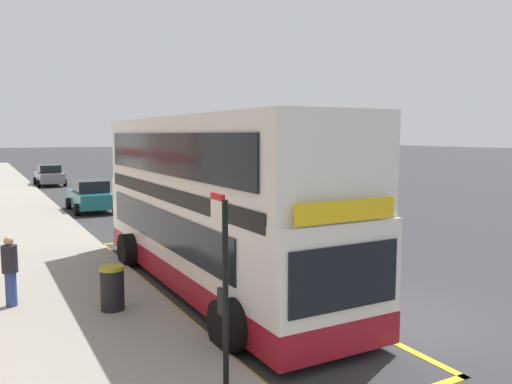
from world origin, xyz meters
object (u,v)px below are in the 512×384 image
Objects in this scene: parked_car_teal_across at (91,196)px; parked_car_black_far at (204,185)px; double_decker_bus at (212,208)px; bus_stop_sign at (223,277)px; parked_car_grey_distant at (50,175)px; litter_bin at (112,288)px; pedestrian_waiting_near_sign at (10,269)px.

parked_car_teal_across is 7.76m from parked_car_black_far.
double_decker_bus is 5.68m from bus_stop_sign.
litter_bin is at bearing 86.60° from parked_car_grey_distant.
parked_car_grey_distant is at bearing 90.66° from double_decker_bus.
double_decker_bus is at bearing -112.17° from parked_car_black_far.
pedestrian_waiting_near_sign is at bearing -107.45° from parked_car_teal_across.
parked_car_black_far is at bearing 61.62° from litter_bin.
pedestrian_waiting_near_sign is (-4.40, -30.18, 0.20)m from parked_car_grey_distant.
double_decker_bus is 2.62× the size of parked_car_grey_distant.
bus_stop_sign reaches higher than parked_car_teal_across.
parked_car_grey_distant is (-7.58, 12.92, 0.00)m from parked_car_black_far.
litter_bin is (-10.04, -18.59, -0.17)m from parked_car_black_far.
parked_car_teal_across is 1.00× the size of parked_car_black_far.
parked_car_black_far is 21.13m from litter_bin.
double_decker_bus reaches higher than parked_car_teal_across.
pedestrian_waiting_near_sign is at bearing 176.07° from double_decker_bus.
double_decker_bus reaches higher than pedestrian_waiting_near_sign.
litter_bin is (-2.67, -16.19, -0.17)m from parked_car_teal_across.
litter_bin is (-2.47, -31.51, -0.17)m from parked_car_grey_distant.
pedestrian_waiting_near_sign reaches higher than litter_bin.
bus_stop_sign is 0.70× the size of parked_car_black_far.
parked_car_teal_across is 1.00× the size of parked_car_grey_distant.
parked_car_black_far is at bearing 121.47° from parked_car_grey_distant.
parked_car_black_far and parked_car_grey_distant have the same top height.
parked_car_black_far is (9.35, 22.85, -1.04)m from bus_stop_sign.
litter_bin is (-0.70, 4.26, -1.21)m from bus_stop_sign.
litter_bin is at bearing -34.50° from pedestrian_waiting_near_sign.
parked_car_teal_across and parked_car_grey_distant have the same top height.
parked_car_teal_across is at bearing 72.80° from pedestrian_waiting_near_sign.
double_decker_bus is 3.32m from litter_bin.
bus_stop_sign is 24.71m from parked_car_black_far.
parked_car_grey_distant is 4.32× the size of litter_bin.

